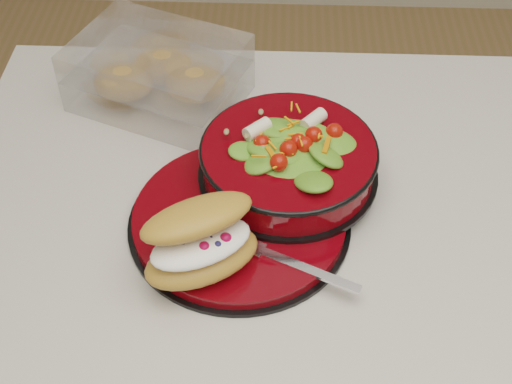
{
  "coord_description": "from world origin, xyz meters",
  "views": [
    {
      "loc": [
        -0.19,
        -0.6,
        1.57
      ],
      "look_at": [
        -0.21,
        0.01,
        0.94
      ],
      "focal_mm": 50.0,
      "sensor_mm": 36.0,
      "label": 1
    }
  ],
  "objects_px": {
    "dinner_plate": "(240,220)",
    "pastry_box": "(159,74)",
    "salad_bowl": "(289,155)",
    "croissant": "(202,241)",
    "fork": "(290,262)"
  },
  "relations": [
    {
      "from": "salad_bowl",
      "to": "fork",
      "type": "xyz_separation_m",
      "value": [
        0.0,
        -0.15,
        -0.03
      ]
    },
    {
      "from": "dinner_plate",
      "to": "pastry_box",
      "type": "distance_m",
      "value": 0.29
    },
    {
      "from": "croissant",
      "to": "fork",
      "type": "xyz_separation_m",
      "value": [
        0.1,
        0.0,
        -0.04
      ]
    },
    {
      "from": "salad_bowl",
      "to": "fork",
      "type": "relative_size",
      "value": 1.52
    },
    {
      "from": "salad_bowl",
      "to": "fork",
      "type": "distance_m",
      "value": 0.15
    },
    {
      "from": "fork",
      "to": "pastry_box",
      "type": "height_order",
      "value": "pastry_box"
    },
    {
      "from": "croissant",
      "to": "pastry_box",
      "type": "bearing_deg",
      "value": 77.12
    },
    {
      "from": "dinner_plate",
      "to": "fork",
      "type": "distance_m",
      "value": 0.1
    },
    {
      "from": "fork",
      "to": "pastry_box",
      "type": "relative_size",
      "value": 0.55
    },
    {
      "from": "pastry_box",
      "to": "salad_bowl",
      "type": "bearing_deg",
      "value": -21.2
    },
    {
      "from": "dinner_plate",
      "to": "fork",
      "type": "xyz_separation_m",
      "value": [
        0.06,
        -0.07,
        0.01
      ]
    },
    {
      "from": "salad_bowl",
      "to": "croissant",
      "type": "xyz_separation_m",
      "value": [
        -0.1,
        -0.15,
        0.0
      ]
    },
    {
      "from": "croissant",
      "to": "pastry_box",
      "type": "distance_m",
      "value": 0.34
    },
    {
      "from": "salad_bowl",
      "to": "croissant",
      "type": "distance_m",
      "value": 0.18
    },
    {
      "from": "croissant",
      "to": "fork",
      "type": "height_order",
      "value": "croissant"
    }
  ]
}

